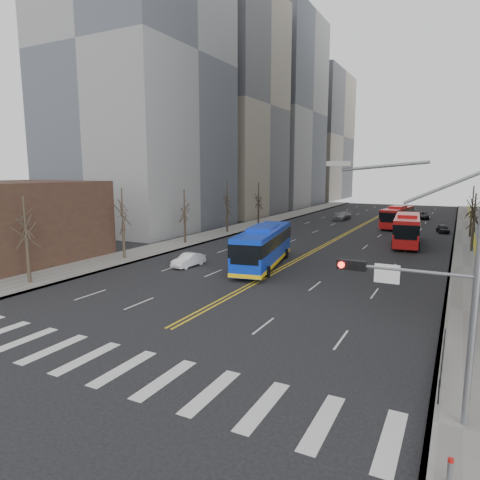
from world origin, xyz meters
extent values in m
plane|color=black|center=(0.00, 0.00, 0.00)|extent=(220.00, 220.00, 0.00)
cube|color=gray|center=(-16.50, 45.00, 0.07)|extent=(5.00, 130.00, 0.15)
cube|color=silver|center=(-5.91, 0.00, 0.01)|extent=(0.70, 4.00, 0.01)
cube|color=silver|center=(-3.55, 0.00, 0.01)|extent=(0.70, 4.00, 0.01)
cube|color=silver|center=(-1.18, 0.00, 0.01)|extent=(0.70, 4.00, 0.01)
cube|color=silver|center=(1.18, 0.00, 0.01)|extent=(0.70, 4.00, 0.01)
cube|color=silver|center=(3.55, 0.00, 0.01)|extent=(0.70, 4.00, 0.01)
cube|color=silver|center=(5.91, 0.00, 0.01)|extent=(0.70, 4.00, 0.01)
cube|color=silver|center=(8.27, 0.00, 0.01)|extent=(0.70, 4.00, 0.01)
cube|color=silver|center=(10.64, 0.00, 0.01)|extent=(0.70, 4.00, 0.01)
cube|color=silver|center=(13.00, 0.00, 0.01)|extent=(0.70, 4.00, 0.01)
cube|color=gold|center=(-0.20, 55.00, 0.01)|extent=(0.15, 100.00, 0.01)
cube|color=gold|center=(0.20, 55.00, 0.01)|extent=(0.15, 100.00, 0.01)
cube|color=gray|center=(-31.00, 40.00, 26.00)|extent=(22.00, 24.00, 52.00)
cube|color=gray|center=(-31.00, 66.00, 22.00)|extent=(22.00, 22.00, 44.00)
cube|color=gray|center=(-30.00, 93.00, 24.00)|extent=(20.00, 26.00, 48.00)
cube|color=gray|center=(-29.00, 125.00, 20.00)|extent=(18.00, 30.00, 40.00)
cylinder|color=gray|center=(15.20, 2.00, 4.00)|extent=(0.24, 0.24, 8.00)
cylinder|color=gray|center=(12.95, 2.00, 5.50)|extent=(4.50, 0.12, 0.12)
cube|color=black|center=(11.00, 2.00, 5.50)|extent=(1.10, 0.28, 0.38)
cylinder|color=#FF190C|center=(10.65, 1.84, 5.50)|extent=(0.24, 0.08, 0.24)
cylinder|color=black|center=(11.00, 1.84, 5.50)|extent=(0.24, 0.08, 0.24)
cylinder|color=black|center=(11.35, 1.84, 5.50)|extent=(0.24, 0.08, 0.24)
cube|color=silver|center=(12.30, 2.00, 5.30)|extent=(0.90, 0.06, 0.70)
cube|color=#999993|center=(10.40, 2.00, 9.30)|extent=(0.90, 0.35, 0.18)
cube|color=black|center=(14.30, 6.00, 1.15)|extent=(0.04, 6.00, 0.04)
cylinder|color=black|center=(14.30, 3.00, 0.65)|extent=(0.06, 0.06, 1.00)
cylinder|color=black|center=(14.30, 4.50, 0.65)|extent=(0.06, 0.06, 1.00)
cylinder|color=black|center=(14.30, 6.00, 0.65)|extent=(0.06, 0.06, 1.00)
cylinder|color=black|center=(14.30, 7.50, 0.65)|extent=(0.06, 0.06, 1.00)
cylinder|color=black|center=(14.30, 9.00, 0.65)|extent=(0.06, 0.06, 1.00)
cylinder|color=gray|center=(14.80, -1.50, 0.50)|extent=(0.16, 0.16, 0.70)
cylinder|color=#B2140F|center=(14.80, -1.50, 0.88)|extent=(0.17, 0.17, 0.10)
cylinder|color=#2F241D|center=(-16.00, 8.00, 1.88)|extent=(0.28, 0.28, 3.75)
cylinder|color=#2F241D|center=(-16.00, 19.00, 1.95)|extent=(0.28, 0.28, 3.90)
cylinder|color=#2F241D|center=(-16.00, 30.00, 1.80)|extent=(0.28, 0.28, 3.60)
cylinder|color=#2F241D|center=(-16.00, 41.00, 2.00)|extent=(0.28, 0.28, 4.00)
cylinder|color=#2F241D|center=(-16.00, 52.00, 1.90)|extent=(0.28, 0.28, 3.80)
cylinder|color=#2F241D|center=(16.00, 40.00, 1.75)|extent=(0.28, 0.28, 3.50)
cylinder|color=#2F241D|center=(16.00, 52.00, 1.88)|extent=(0.28, 0.28, 3.75)
cube|color=#0E36D3|center=(-1.94, 22.81, 1.96)|extent=(5.22, 13.68, 3.22)
cube|color=black|center=(-1.94, 22.81, 2.56)|extent=(5.28, 13.71, 1.14)
cube|color=#0E36D3|center=(-1.94, 22.81, 3.67)|extent=(3.06, 5.02, 0.40)
cube|color=yellow|center=(-1.94, 22.81, 0.55)|extent=(5.28, 13.71, 0.35)
cylinder|color=black|center=(-2.52, 18.33, 0.50)|extent=(0.48, 1.04, 1.00)
cylinder|color=black|center=(0.23, 18.85, 0.50)|extent=(0.48, 1.04, 1.00)
cylinder|color=black|center=(-4.10, 26.76, 0.50)|extent=(0.48, 1.04, 1.00)
cylinder|color=black|center=(-1.36, 27.28, 0.50)|extent=(0.48, 1.04, 1.00)
cube|color=red|center=(8.84, 42.12, 1.95)|extent=(3.85, 12.41, 3.20)
cube|color=black|center=(8.84, 42.12, 2.55)|extent=(3.91, 12.43, 1.14)
cube|color=red|center=(8.84, 42.12, 3.65)|extent=(2.59, 4.45, 0.40)
cylinder|color=black|center=(7.81, 38.10, 0.50)|extent=(0.39, 1.02, 1.00)
cylinder|color=black|center=(10.57, 38.35, 0.50)|extent=(0.39, 1.02, 1.00)
cylinder|color=black|center=(7.11, 45.89, 0.50)|extent=(0.39, 1.02, 1.00)
cylinder|color=black|center=(9.88, 46.13, 0.50)|extent=(0.39, 1.02, 1.00)
cube|color=red|center=(5.65, 58.50, 1.79)|extent=(3.94, 11.36, 2.89)
cube|color=black|center=(5.65, 58.50, 2.36)|extent=(4.00, 11.39, 1.04)
cube|color=red|center=(5.65, 58.50, 3.34)|extent=(2.51, 4.12, 0.40)
cylinder|color=black|center=(3.94, 55.13, 0.50)|extent=(0.43, 1.03, 1.00)
cylinder|color=black|center=(6.45, 54.81, 0.50)|extent=(0.43, 1.03, 1.00)
cylinder|color=black|center=(4.86, 62.19, 0.50)|extent=(0.43, 1.03, 1.00)
cylinder|color=black|center=(7.36, 61.87, 0.50)|extent=(0.43, 1.03, 1.00)
imported|color=white|center=(-8.22, 19.27, 0.63)|extent=(1.68, 3.94, 1.26)
imported|color=black|center=(12.50, 55.52, 0.61)|extent=(2.18, 3.80, 1.22)
imported|color=gray|center=(-5.00, 65.51, 0.76)|extent=(2.79, 5.45, 1.51)
imported|color=black|center=(8.32, 74.40, 0.68)|extent=(2.60, 5.07, 1.37)
camera|label=1|loc=(14.50, -14.05, 9.01)|focal=32.00mm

